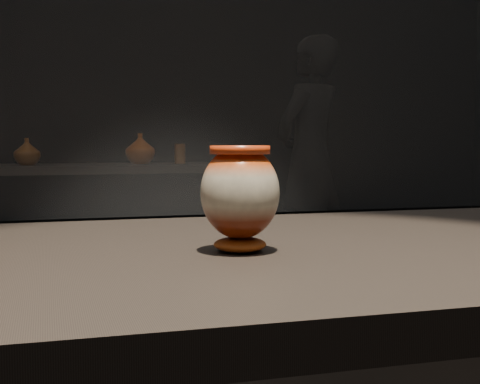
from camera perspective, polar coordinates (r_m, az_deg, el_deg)
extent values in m
cube|color=black|center=(5.97, -14.07, 9.55)|extent=(8.00, 3.20, 0.04)
cube|color=black|center=(0.99, -1.96, -6.29)|extent=(2.00, 0.80, 0.05)
ellipsoid|color=#641C08|center=(0.96, 0.00, -4.50)|extent=(0.08, 0.08, 0.02)
ellipsoid|color=beige|center=(0.95, 0.00, -0.05)|extent=(0.12, 0.12, 0.13)
cylinder|color=#DF4E15|center=(0.94, 0.00, 3.62)|extent=(0.09, 0.09, 0.01)
cube|color=black|center=(4.42, -11.21, 2.01)|extent=(2.00, 0.60, 0.05)
cube|color=black|center=(4.61, -0.54, -3.42)|extent=(0.08, 0.50, 0.85)
imported|color=maroon|center=(4.36, -17.72, 3.29)|extent=(0.19, 0.19, 0.17)
imported|color=#641C08|center=(4.45, -8.51, 3.68)|extent=(0.25, 0.25, 0.20)
cylinder|color=maroon|center=(4.51, -5.15, 3.28)|extent=(0.07, 0.07, 0.13)
imported|color=black|center=(5.16, 5.97, 2.98)|extent=(0.81, 0.74, 1.85)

